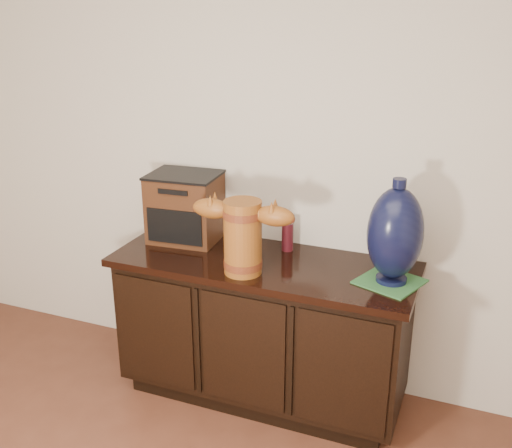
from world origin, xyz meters
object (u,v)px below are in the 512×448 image
at_px(spray_can, 288,235).
at_px(sideboard, 263,328).
at_px(terracotta_vessel, 243,233).
at_px(tv_radio, 185,207).
at_px(lamp_base, 395,234).

bearing_deg(spray_can, sideboard, -110.25).
bearing_deg(terracotta_vessel, tv_radio, 146.45).
bearing_deg(spray_can, tv_radio, -174.13).
height_order(tv_radio, lamp_base, lamp_base).
bearing_deg(terracotta_vessel, sideboard, 73.70).
bearing_deg(spray_can, terracotta_vessel, -107.56).
bearing_deg(lamp_base, spray_can, 161.76).
distance_m(terracotta_vessel, tv_radio, 0.51).
relative_size(tv_radio, lamp_base, 0.79).
bearing_deg(tv_radio, lamp_base, -11.12).
xyz_separation_m(lamp_base, spray_can, (-0.55, 0.18, -0.15)).
bearing_deg(tv_radio, spray_can, 1.31).
height_order(sideboard, tv_radio, tv_radio).
distance_m(tv_radio, spray_can, 0.55).
relative_size(sideboard, terracotta_vessel, 3.02).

